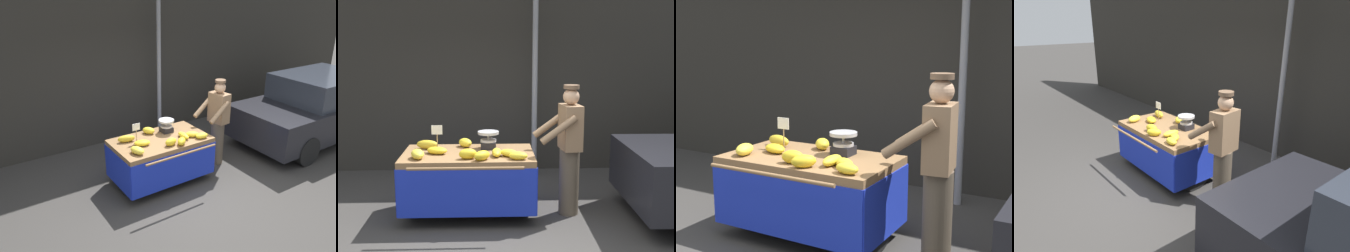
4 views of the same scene
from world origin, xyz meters
TOP-DOWN VIEW (x-y plane):
  - ground_plane at (0.00, 0.00)m, footprint 60.00×60.00m
  - back_wall at (0.00, 3.11)m, footprint 16.00×0.24m
  - street_pole at (0.80, 2.57)m, footprint 0.09×0.09m
  - banana_cart at (-0.22, 0.87)m, footprint 1.70×1.18m
  - weighing_scale at (0.03, 1.08)m, footprint 0.28×0.28m
  - price_sign at (-0.63, 0.98)m, footprint 0.14×0.01m
  - banana_bunch_0 at (0.14, 0.69)m, footprint 0.12×0.28m
  - banana_bunch_1 at (-0.21, 0.56)m, footprint 0.24×0.17m
  - banana_bunch_2 at (0.29, 0.65)m, footprint 0.27×0.24m
  - banana_bunch_3 at (-0.78, 1.09)m, footprint 0.32×0.18m
  - banana_bunch_4 at (-0.83, 0.59)m, footprint 0.22×0.29m
  - banana_bunch_5 at (-0.28, 1.19)m, footprint 0.25×0.27m
  - banana_bunch_6 at (0.40, 0.50)m, footprint 0.25×0.17m
  - banana_bunch_7 at (-0.62, 0.82)m, footprint 0.31×0.24m
  - banana_bunch_8 at (-0.04, 0.49)m, footprint 0.25×0.25m
  - vendor_person at (1.08, 0.87)m, footprint 0.61×0.56m

SIDE VIEW (x-z plane):
  - ground_plane at x=0.00m, z-range 0.00..0.00m
  - banana_cart at x=-0.22m, z-range 0.19..1.04m
  - vendor_person at x=1.08m, z-range 0.01..1.73m
  - banana_bunch_7 at x=-0.62m, z-range 0.85..0.94m
  - banana_bunch_0 at x=0.14m, z-range 0.85..0.94m
  - banana_bunch_2 at x=0.29m, z-range 0.85..0.94m
  - banana_bunch_6 at x=0.40m, z-range 0.85..0.94m
  - banana_bunch_4 at x=-0.83m, z-range 0.85..0.96m
  - banana_bunch_5 at x=-0.28m, z-range 0.85..0.96m
  - banana_bunch_8 at x=-0.04m, z-range 0.85..0.97m
  - banana_bunch_3 at x=-0.78m, z-range 0.85..0.97m
  - banana_bunch_1 at x=-0.21m, z-range 0.85..0.97m
  - weighing_scale at x=0.03m, z-range 0.85..1.08m
  - price_sign at x=-0.63m, z-range 0.92..1.26m
  - street_pole at x=0.80m, z-range 0.00..3.29m
  - back_wall at x=0.00m, z-range 0.00..4.28m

